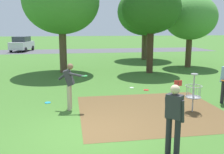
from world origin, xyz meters
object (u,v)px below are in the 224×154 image
at_px(player_throwing, 174,116).
at_px(frisbee_far_left, 146,90).
at_px(tree_mid_left, 151,9).
at_px(tree_mid_center, 61,2).
at_px(player_foreground_watching, 69,83).
at_px(disc_golf_basket, 192,91).
at_px(frisbee_near_basket, 132,88).
at_px(tree_near_right, 191,18).
at_px(parked_car_leftmost, 22,44).
at_px(tree_near_left, 145,12).
at_px(frisbee_mid_grass, 48,103).

bearing_deg(player_throwing, frisbee_far_left, 78.66).
bearing_deg(player_throwing, tree_mid_left, 75.10).
distance_m(player_throwing, tree_mid_left, 11.57).
bearing_deg(tree_mid_center, player_throwing, -76.76).
relative_size(player_foreground_watching, player_throwing, 1.00).
distance_m(disc_golf_basket, frisbee_near_basket, 4.13).
relative_size(tree_near_right, parked_car_leftmost, 1.19).
bearing_deg(frisbee_far_left, frisbee_near_basket, 134.62).
height_order(tree_near_right, tree_mid_left, tree_mid_left).
xyz_separation_m(tree_near_right, tree_mid_center, (-9.30, -0.82, 0.92)).
relative_size(player_foreground_watching, tree_mid_center, 0.26).
height_order(tree_near_left, parked_car_leftmost, tree_near_left).
bearing_deg(tree_near_left, parked_car_leftmost, 140.80).
bearing_deg(player_foreground_watching, frisbee_far_left, 32.67).
bearing_deg(player_throwing, frisbee_mid_grass, 124.43).
relative_size(player_foreground_watching, frisbee_mid_grass, 7.27).
xyz_separation_m(tree_near_right, tree_mid_left, (-3.65, -1.91, 0.48)).
bearing_deg(tree_mid_center, tree_mid_left, -10.97).
bearing_deg(tree_near_left, tree_mid_left, -103.56).
distance_m(frisbee_near_basket, tree_near_right, 9.10).
bearing_deg(frisbee_mid_grass, parked_car_leftmost, 102.07).
bearing_deg(frisbee_mid_grass, tree_mid_left, 44.16).
bearing_deg(frisbee_near_basket, disc_golf_basket, -72.58).
bearing_deg(frisbee_far_left, disc_golf_basket, -78.89).
bearing_deg(disc_golf_basket, tree_near_left, 79.90).
bearing_deg(disc_golf_basket, frisbee_near_basket, 107.42).
bearing_deg(player_throwing, parked_car_leftmost, 106.41).
height_order(disc_golf_basket, frisbee_mid_grass, disc_golf_basket).
relative_size(disc_golf_basket, parked_car_leftmost, 0.31).
distance_m(player_throwing, tree_near_right, 14.49).
distance_m(disc_golf_basket, frisbee_mid_grass, 5.56).
relative_size(tree_mid_left, tree_mid_center, 0.87).
bearing_deg(tree_near_right, tree_mid_left, -152.33).
distance_m(player_throwing, tree_near_left, 18.46).
bearing_deg(frisbee_far_left, tree_mid_center, 125.24).
bearing_deg(tree_mid_center, tree_near_left, 38.20).
xyz_separation_m(frisbee_far_left, tree_mid_center, (-4.02, 5.69, 4.57)).
bearing_deg(tree_near_right, tree_near_left, 112.15).
height_order(frisbee_far_left, tree_mid_left, tree_mid_left).
xyz_separation_m(player_throwing, frisbee_near_basket, (0.67, 6.73, -0.96)).
height_order(player_foreground_watching, tree_near_left, tree_near_left).
xyz_separation_m(frisbee_mid_grass, parked_car_leftmost, (-4.96, 23.20, 0.91)).
bearing_deg(player_foreground_watching, frisbee_mid_grass, 133.18).
xyz_separation_m(frisbee_mid_grass, tree_mid_center, (0.49, 7.06, 4.57)).
bearing_deg(tree_mid_left, tree_near_right, 27.67).
relative_size(player_throwing, tree_near_left, 0.26).
relative_size(frisbee_near_basket, frisbee_mid_grass, 0.86).
xyz_separation_m(tree_near_left, parked_car_leftmost, (-12.75, 10.40, -3.42)).
bearing_deg(player_foreground_watching, player_throwing, -58.10).
distance_m(disc_golf_basket, tree_near_left, 15.39).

